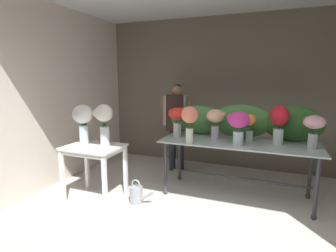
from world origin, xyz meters
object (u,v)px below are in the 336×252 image
object	(u,v)px
florist	(177,119)
vase_cream_lisianthus_tall	(104,120)
vase_magenta_dahlias	(239,124)
watering_can	(136,194)
vase_blush_tulips	(314,127)
vase_crimson_hydrangea	(279,121)
vase_sunset_snapdragons	(250,126)
vase_white_roses_tall	(83,119)
display_table_glass	(238,150)
vase_peach_freesia	(215,119)
vase_coral_stock	(190,119)
vase_scarlet_peonies	(177,118)
side_table_white	(94,153)

from	to	relation	value
florist	vase_cream_lisianthus_tall	xyz separation A→B (m)	(-0.54, -1.47, 0.16)
vase_magenta_dahlias	watering_can	bearing A→B (deg)	-157.05
vase_blush_tulips	vase_crimson_hydrangea	xyz separation A→B (m)	(-0.41, 0.09, 0.03)
vase_sunset_snapdragons	vase_white_roses_tall	size ratio (longest dim) A/B	0.68
watering_can	display_table_glass	bearing A→B (deg)	30.35
vase_white_roses_tall	watering_can	bearing A→B (deg)	5.85
florist	vase_blush_tulips	xyz separation A→B (m)	(2.12, -0.76, 0.13)
vase_white_roses_tall	vase_cream_lisianthus_tall	xyz separation A→B (m)	(0.31, 0.06, -0.00)
vase_blush_tulips	vase_peach_freesia	xyz separation A→B (m)	(-1.27, 0.10, 0.01)
display_table_glass	vase_sunset_snapdragons	xyz separation A→B (m)	(0.14, 0.10, 0.35)
vase_magenta_dahlias	vase_white_roses_tall	xyz separation A→B (m)	(-2.06, -0.62, 0.03)
display_table_glass	watering_can	size ratio (longest dim) A/B	6.18
vase_blush_tulips	vase_sunset_snapdragons	bearing A→B (deg)	169.45
vase_crimson_hydrangea	vase_cream_lisianthus_tall	world-z (taller)	vase_cream_lisianthus_tall
watering_can	vase_peach_freesia	bearing A→B (deg)	40.76
florist	vase_crimson_hydrangea	size ratio (longest dim) A/B	3.04
display_table_glass	florist	distance (m)	1.42
vase_cream_lisianthus_tall	vase_sunset_snapdragons	bearing A→B (deg)	24.60
vase_magenta_dahlias	vase_crimson_hydrangea	bearing A→B (deg)	25.46
vase_sunset_snapdragons	vase_peach_freesia	world-z (taller)	vase_peach_freesia
vase_coral_stock	vase_scarlet_peonies	world-z (taller)	vase_coral_stock
watering_can	vase_coral_stock	bearing A→B (deg)	32.49
vase_sunset_snapdragons	vase_crimson_hydrangea	xyz separation A→B (m)	(0.38, -0.06, 0.09)
display_table_glass	vase_crimson_hydrangea	xyz separation A→B (m)	(0.52, 0.04, 0.44)
vase_magenta_dahlias	vase_crimson_hydrangea	xyz separation A→B (m)	(0.50, 0.24, 0.02)
florist	vase_peach_freesia	xyz separation A→B (m)	(0.85, -0.66, 0.13)
side_table_white	vase_scarlet_peonies	distance (m)	1.33
vase_magenta_dahlias	watering_can	world-z (taller)	vase_magenta_dahlias
display_table_glass	vase_sunset_snapdragons	distance (m)	0.39
vase_coral_stock	vase_white_roses_tall	world-z (taller)	vase_white_roses_tall
display_table_glass	vase_coral_stock	bearing A→B (deg)	-151.93
side_table_white	display_table_glass	bearing A→B (deg)	23.46
vase_peach_freesia	vase_sunset_snapdragons	bearing A→B (deg)	5.68
vase_sunset_snapdragons	vase_coral_stock	distance (m)	0.89
vase_blush_tulips	vase_scarlet_peonies	distance (m)	1.85
side_table_white	vase_white_roses_tall	size ratio (longest dim) A/B	1.36
vase_sunset_snapdragons	watering_can	distance (m)	1.87
vase_crimson_hydrangea	vase_white_roses_tall	xyz separation A→B (m)	(-2.56, -0.86, 0.00)
vase_peach_freesia	side_table_white	bearing A→B (deg)	-150.56
florist	vase_crimson_hydrangea	distance (m)	1.84
vase_blush_tulips	vase_peach_freesia	distance (m)	1.27
florist	vase_peach_freesia	bearing A→B (deg)	-38.03
side_table_white	vase_coral_stock	xyz separation A→B (m)	(1.26, 0.48, 0.49)
florist	vase_cream_lisianthus_tall	bearing A→B (deg)	-110.10
watering_can	vase_scarlet_peonies	bearing A→B (deg)	65.09
vase_white_roses_tall	vase_cream_lisianthus_tall	size ratio (longest dim) A/B	0.98
vase_blush_tulips	watering_can	xyz separation A→B (m)	(-2.18, -0.69, -0.99)
vase_scarlet_peonies	vase_blush_tulips	bearing A→B (deg)	-0.93
vase_sunset_snapdragons	vase_white_roses_tall	distance (m)	2.37
vase_sunset_snapdragons	vase_scarlet_peonies	world-z (taller)	vase_scarlet_peonies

